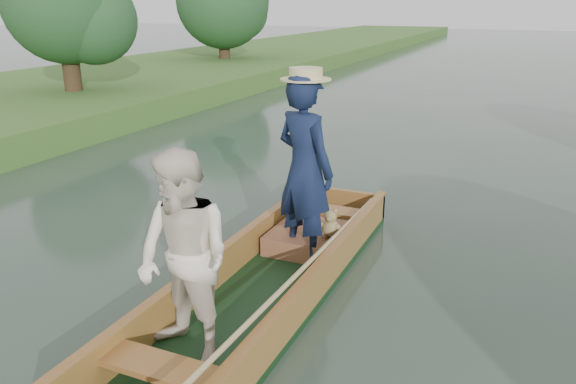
% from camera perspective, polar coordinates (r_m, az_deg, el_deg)
% --- Properties ---
extents(ground, '(120.00, 120.00, 0.00)m').
position_cam_1_polar(ground, '(5.61, -2.53, -11.05)').
color(ground, '#283D30').
rests_on(ground, ground).
extents(trees_far, '(22.03, 16.16, 4.62)m').
position_cam_1_polar(trees_far, '(15.25, 1.18, 18.13)').
color(trees_far, '#47331E').
rests_on(trees_far, ground).
extents(punt, '(1.14, 5.00, 2.15)m').
position_cam_1_polar(punt, '(5.28, -2.92, -4.52)').
color(punt, black).
rests_on(punt, ground).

